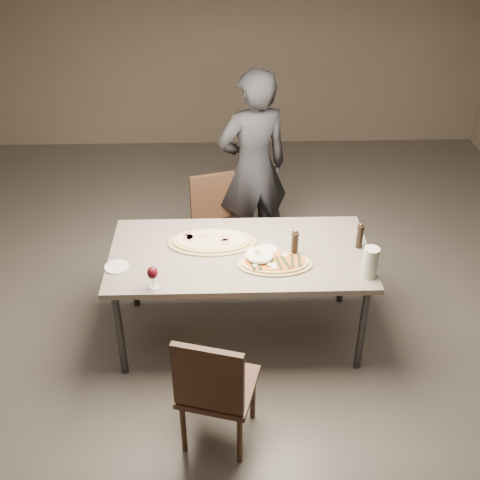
{
  "coord_description": "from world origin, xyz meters",
  "views": [
    {
      "loc": [
        -0.1,
        -3.41,
        3.11
      ],
      "look_at": [
        0.0,
        0.0,
        0.85
      ],
      "focal_mm": 45.0,
      "sensor_mm": 36.0,
      "label": 1
    }
  ],
  "objects_px": {
    "ham_pizza": "(212,241)",
    "chair_near": "(214,387)",
    "diner": "(253,168)",
    "chair_far": "(216,219)",
    "pepper_mill_left": "(295,244)",
    "dining_table": "(240,259)",
    "carafe": "(370,262)",
    "zucchini_pizza": "(275,263)",
    "bread_basket": "(259,257)"
  },
  "relations": [
    {
      "from": "ham_pizza",
      "to": "chair_near",
      "type": "bearing_deg",
      "value": -98.0
    },
    {
      "from": "chair_near",
      "to": "diner",
      "type": "distance_m",
      "value": 2.13
    },
    {
      "from": "chair_far",
      "to": "diner",
      "type": "height_order",
      "value": "diner"
    },
    {
      "from": "pepper_mill_left",
      "to": "diner",
      "type": "height_order",
      "value": "diner"
    },
    {
      "from": "dining_table",
      "to": "diner",
      "type": "distance_m",
      "value": 1.1
    },
    {
      "from": "chair_near",
      "to": "ham_pizza",
      "type": "bearing_deg",
      "value": 106.44
    },
    {
      "from": "dining_table",
      "to": "diner",
      "type": "relative_size",
      "value": 1.06
    },
    {
      "from": "pepper_mill_left",
      "to": "carafe",
      "type": "height_order",
      "value": "carafe"
    },
    {
      "from": "zucchini_pizza",
      "to": "diner",
      "type": "bearing_deg",
      "value": 69.12
    },
    {
      "from": "ham_pizza",
      "to": "bread_basket",
      "type": "bearing_deg",
      "value": -44.67
    },
    {
      "from": "chair_near",
      "to": "chair_far",
      "type": "bearing_deg",
      "value": 105.45
    },
    {
      "from": "ham_pizza",
      "to": "chair_near",
      "type": "relative_size",
      "value": 0.7
    },
    {
      "from": "dining_table",
      "to": "chair_far",
      "type": "relative_size",
      "value": 2.13
    },
    {
      "from": "dining_table",
      "to": "bread_basket",
      "type": "relative_size",
      "value": 9.27
    },
    {
      "from": "dining_table",
      "to": "pepper_mill_left",
      "type": "bearing_deg",
      "value": -8.49
    },
    {
      "from": "diner",
      "to": "carafe",
      "type": "bearing_deg",
      "value": 97.67
    },
    {
      "from": "bread_basket",
      "to": "diner",
      "type": "bearing_deg",
      "value": 89.27
    },
    {
      "from": "dining_table",
      "to": "carafe",
      "type": "relative_size",
      "value": 8.44
    },
    {
      "from": "chair_far",
      "to": "chair_near",
      "type": "bearing_deg",
      "value": 73.99
    },
    {
      "from": "ham_pizza",
      "to": "carafe",
      "type": "bearing_deg",
      "value": -30.65
    },
    {
      "from": "pepper_mill_left",
      "to": "chair_far",
      "type": "distance_m",
      "value": 1.15
    },
    {
      "from": "ham_pizza",
      "to": "chair_far",
      "type": "distance_m",
      "value": 0.83
    },
    {
      "from": "bread_basket",
      "to": "zucchini_pizza",
      "type": "bearing_deg",
      "value": -24.1
    },
    {
      "from": "chair_near",
      "to": "diner",
      "type": "height_order",
      "value": "diner"
    },
    {
      "from": "dining_table",
      "to": "pepper_mill_left",
      "type": "distance_m",
      "value": 0.4
    },
    {
      "from": "bread_basket",
      "to": "pepper_mill_left",
      "type": "distance_m",
      "value": 0.26
    },
    {
      "from": "ham_pizza",
      "to": "pepper_mill_left",
      "type": "height_order",
      "value": "pepper_mill_left"
    },
    {
      "from": "zucchini_pizza",
      "to": "chair_far",
      "type": "xyz_separation_m",
      "value": [
        -0.4,
        1.05,
        -0.29
      ]
    },
    {
      "from": "ham_pizza",
      "to": "carafe",
      "type": "relative_size",
      "value": 2.92
    },
    {
      "from": "diner",
      "to": "dining_table",
      "type": "bearing_deg",
      "value": 63.72
    },
    {
      "from": "bread_basket",
      "to": "chair_far",
      "type": "relative_size",
      "value": 0.23
    },
    {
      "from": "carafe",
      "to": "chair_near",
      "type": "relative_size",
      "value": 0.24
    },
    {
      "from": "chair_far",
      "to": "diner",
      "type": "bearing_deg",
      "value": -164.24
    },
    {
      "from": "bread_basket",
      "to": "carafe",
      "type": "relative_size",
      "value": 0.91
    },
    {
      "from": "diner",
      "to": "zucchini_pizza",
      "type": "bearing_deg",
      "value": 75.14
    },
    {
      "from": "bread_basket",
      "to": "chair_near",
      "type": "height_order",
      "value": "chair_near"
    },
    {
      "from": "carafe",
      "to": "chair_far",
      "type": "height_order",
      "value": "carafe"
    },
    {
      "from": "chair_far",
      "to": "diner",
      "type": "distance_m",
      "value": 0.53
    },
    {
      "from": "dining_table",
      "to": "ham_pizza",
      "type": "bearing_deg",
      "value": 149.47
    },
    {
      "from": "zucchini_pizza",
      "to": "diner",
      "type": "height_order",
      "value": "diner"
    },
    {
      "from": "dining_table",
      "to": "chair_far",
      "type": "distance_m",
      "value": 0.93
    },
    {
      "from": "zucchini_pizza",
      "to": "diner",
      "type": "distance_m",
      "value": 1.25
    },
    {
      "from": "chair_far",
      "to": "dining_table",
      "type": "bearing_deg",
      "value": 85.11
    },
    {
      "from": "zucchini_pizza",
      "to": "pepper_mill_left",
      "type": "bearing_deg",
      "value": 12.69
    },
    {
      "from": "pepper_mill_left",
      "to": "chair_far",
      "type": "bearing_deg",
      "value": 119.76
    },
    {
      "from": "zucchini_pizza",
      "to": "dining_table",
      "type": "bearing_deg",
      "value": 119.63
    },
    {
      "from": "chair_near",
      "to": "carafe",
      "type": "bearing_deg",
      "value": 50.41
    },
    {
      "from": "chair_near",
      "to": "zucchini_pizza",
      "type": "bearing_deg",
      "value": 79.63
    },
    {
      "from": "zucchini_pizza",
      "to": "carafe",
      "type": "height_order",
      "value": "carafe"
    },
    {
      "from": "ham_pizza",
      "to": "bread_basket",
      "type": "xyz_separation_m",
      "value": [
        0.32,
        -0.23,
        0.03
      ]
    }
  ]
}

